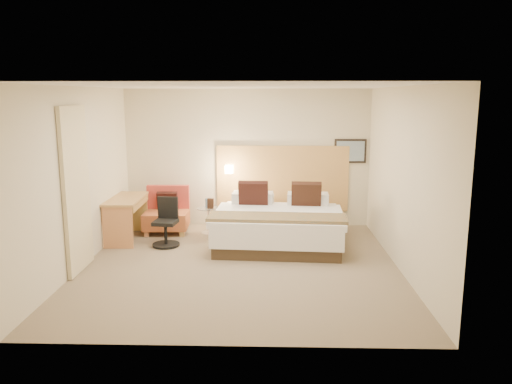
{
  "coord_description": "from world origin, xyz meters",
  "views": [
    {
      "loc": [
        0.45,
        -7.28,
        2.57
      ],
      "look_at": [
        0.23,
        0.63,
        1.03
      ],
      "focal_mm": 35.0,
      "sensor_mm": 36.0,
      "label": 1
    }
  ],
  "objects_px": {
    "side_table": "(209,219)",
    "desk_chair": "(166,226)",
    "desk": "(127,207)",
    "lounge_chair": "(167,214)",
    "bed": "(279,224)"
  },
  "relations": [
    {
      "from": "lounge_chair",
      "to": "desk_chair",
      "type": "height_order",
      "value": "lounge_chair"
    },
    {
      "from": "bed",
      "to": "lounge_chair",
      "type": "height_order",
      "value": "bed"
    },
    {
      "from": "side_table",
      "to": "desk",
      "type": "distance_m",
      "value": 1.51
    },
    {
      "from": "lounge_chair",
      "to": "desk_chair",
      "type": "distance_m",
      "value": 0.92
    },
    {
      "from": "lounge_chair",
      "to": "desk_chair",
      "type": "relative_size",
      "value": 1.04
    },
    {
      "from": "bed",
      "to": "desk_chair",
      "type": "bearing_deg",
      "value": -173.92
    },
    {
      "from": "desk",
      "to": "desk_chair",
      "type": "height_order",
      "value": "desk_chair"
    },
    {
      "from": "desk_chair",
      "to": "desk",
      "type": "bearing_deg",
      "value": 154.28
    },
    {
      "from": "bed",
      "to": "side_table",
      "type": "relative_size",
      "value": 4.39
    },
    {
      "from": "lounge_chair",
      "to": "side_table",
      "type": "distance_m",
      "value": 0.82
    },
    {
      "from": "bed",
      "to": "desk_chair",
      "type": "height_order",
      "value": "bed"
    },
    {
      "from": "lounge_chair",
      "to": "desk",
      "type": "distance_m",
      "value": 0.84
    },
    {
      "from": "side_table",
      "to": "desk_chair",
      "type": "distance_m",
      "value": 1.02
    },
    {
      "from": "side_table",
      "to": "desk",
      "type": "bearing_deg",
      "value": -163.35
    },
    {
      "from": "bed",
      "to": "desk",
      "type": "bearing_deg",
      "value": 176.52
    }
  ]
}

